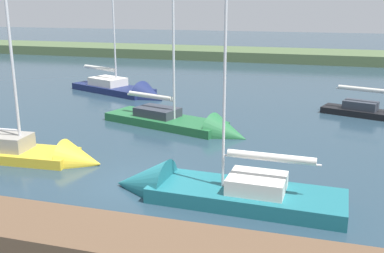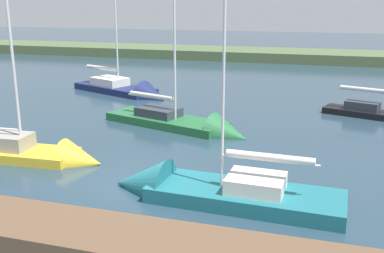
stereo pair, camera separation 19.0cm
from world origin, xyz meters
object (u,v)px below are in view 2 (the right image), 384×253
sailboat_outer_mooring (188,128)px  sailboat_mid_channel (201,193)px  sailboat_far_right (129,92)px  sailboat_inner_slip (37,156)px

sailboat_outer_mooring → sailboat_mid_channel: bearing=-52.7°
sailboat_mid_channel → sailboat_far_right: sailboat_far_right is taller
sailboat_inner_slip → sailboat_far_right: 15.74m
sailboat_outer_mooring → sailboat_mid_channel: 9.58m
sailboat_outer_mooring → sailboat_far_right: size_ratio=0.92×
sailboat_inner_slip → sailboat_far_right: size_ratio=0.80×
sailboat_mid_channel → sailboat_inner_slip: size_ratio=1.16×
sailboat_inner_slip → sailboat_far_right: bearing=95.6°
sailboat_inner_slip → sailboat_outer_mooring: bearing=50.6°
sailboat_outer_mooring → sailboat_far_right: (7.64, -8.42, 0.07)m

